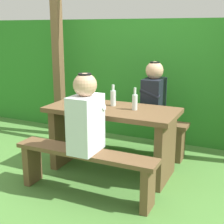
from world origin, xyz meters
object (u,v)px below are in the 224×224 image
object	(u,v)px
bottle_right	(113,97)
person_black_coat	(154,94)
drinking_glass	(92,101)
bench_near	(85,163)
bottle_left	(135,101)
cell_phone	(84,108)
person_white_shirt	(86,116)
bench_far	(132,128)
picnic_table	(112,128)

from	to	relation	value
bottle_right	person_black_coat	bearing A→B (deg)	59.42
drinking_glass	bottle_right	distance (m)	0.24
bench_near	drinking_glass	size ratio (longest dim) A/B	16.74
bench_near	bottle_right	world-z (taller)	bottle_right
bottle_left	cell_phone	xyz separation A→B (m)	(-0.51, -0.16, -0.08)
person_white_shirt	bench_near	bearing A→B (deg)	-170.20
drinking_glass	cell_phone	xyz separation A→B (m)	(-0.01, -0.16, -0.04)
bench_far	person_white_shirt	world-z (taller)	person_white_shirt
person_white_shirt	drinking_glass	bearing A→B (deg)	113.69
bench_near	person_black_coat	world-z (taller)	person_black_coat
bench_near	bottle_right	distance (m)	0.85
bench_near	person_black_coat	bearing A→B (deg)	77.24
bench_far	person_black_coat	xyz separation A→B (m)	(0.27, -0.00, 0.46)
drinking_glass	bottle_left	size ratio (longest dim) A/B	0.36
person_black_coat	drinking_glass	xyz separation A→B (m)	(-0.52, -0.58, -0.02)
bottle_right	drinking_glass	bearing A→B (deg)	-160.75
bench_near	bench_far	distance (m)	1.20
bench_near	drinking_glass	distance (m)	0.79
picnic_table	bottle_left	xyz separation A→B (m)	(0.25, 0.02, 0.32)
picnic_table	bench_far	xyz separation A→B (m)	(0.00, 0.60, -0.17)
bench_far	person_white_shirt	xyz separation A→B (m)	(0.02, -1.19, 0.46)
bottle_right	cell_phone	xyz separation A→B (m)	(-0.23, -0.23, -0.09)
person_black_coat	bottle_left	bearing A→B (deg)	-91.93
person_black_coat	cell_phone	distance (m)	0.91
bench_far	bottle_right	size ratio (longest dim) A/B	6.03
bench_far	bottle_left	distance (m)	0.80
bench_near	bottle_left	xyz separation A→B (m)	(0.25, 0.62, 0.49)
drinking_glass	bottle_left	xyz separation A→B (m)	(0.50, 0.01, 0.05)
picnic_table	bottle_right	world-z (taller)	bottle_right
bottle_left	cell_phone	size ratio (longest dim) A/B	1.67
person_black_coat	picnic_table	bearing A→B (deg)	-114.42
person_black_coat	bottle_right	world-z (taller)	person_black_coat
person_white_shirt	bottle_left	xyz separation A→B (m)	(0.23, 0.61, 0.03)
picnic_table	bottle_left	size ratio (longest dim) A/B	6.00
picnic_table	bench_near	world-z (taller)	picnic_table
picnic_table	bench_far	distance (m)	0.62
bottle_left	cell_phone	distance (m)	0.54
cell_phone	bottle_left	bearing A→B (deg)	0.71
person_white_shirt	drinking_glass	size ratio (longest dim) A/B	8.60
bench_near	cell_phone	size ratio (longest dim) A/B	10.00
person_white_shirt	cell_phone	distance (m)	0.53
cell_phone	bottle_right	bearing A→B (deg)	28.09
bottle_right	person_white_shirt	bearing A→B (deg)	-86.02
bench_far	cell_phone	size ratio (longest dim) A/B	10.00
drinking_glass	bottle_right	xyz separation A→B (m)	(0.22, 0.08, 0.05)
person_white_shirt	bottle_right	bearing A→B (deg)	93.98
picnic_table	drinking_glass	xyz separation A→B (m)	(-0.25, 0.01, 0.27)
bottle_right	cell_phone	world-z (taller)	bottle_right
person_black_coat	cell_phone	size ratio (longest dim) A/B	5.14
person_black_coat	bottle_right	size ratio (longest dim) A/B	3.10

